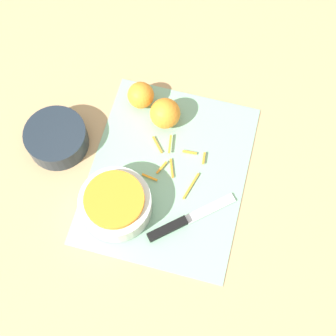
{
  "coord_description": "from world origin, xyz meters",
  "views": [
    {
      "loc": [
        -0.4,
        -0.11,
        1.06
      ],
      "look_at": [
        0.0,
        0.0,
        0.04
      ],
      "focal_mm": 50.0,
      "sensor_mm": 36.0,
      "label": 1
    }
  ],
  "objects": [
    {
      "name": "orange_left",
      "position": [
        0.14,
        0.04,
        0.04
      ],
      "size": [
        0.08,
        0.08,
        0.08
      ],
      "color": "orange",
      "rests_on": "cutting_board"
    },
    {
      "name": "peel_pile",
      "position": [
        0.03,
        -0.01,
        0.01
      ],
      "size": [
        0.15,
        0.14,
        0.01
      ],
      "color": "orange",
      "rests_on": "cutting_board"
    },
    {
      "name": "knife",
      "position": [
        -0.12,
        -0.05,
        0.01
      ],
      "size": [
        0.16,
        0.18,
        0.02
      ],
      "rotation": [
        0.0,
        0.0,
        -0.85
      ],
      "color": "black",
      "rests_on": "cutting_board"
    },
    {
      "name": "ground_plane",
      "position": [
        0.0,
        0.0,
        0.0
      ],
      "size": [
        4.0,
        4.0,
        0.0
      ],
      "primitive_type": "plane",
      "color": "tan"
    },
    {
      "name": "bowl_dark",
      "position": [
        0.01,
        0.28,
        0.03
      ],
      "size": [
        0.15,
        0.15,
        0.06
      ],
      "color": "#1E2833",
      "rests_on": "ground_plane"
    },
    {
      "name": "bowl_speckled",
      "position": [
        -0.12,
        0.09,
        0.04
      ],
      "size": [
        0.17,
        0.17,
        0.07
      ],
      "color": "silver",
      "rests_on": "cutting_board"
    },
    {
      "name": "orange_right",
      "position": [
        0.17,
        0.12,
        0.04
      ],
      "size": [
        0.07,
        0.07,
        0.07
      ],
      "color": "orange",
      "rests_on": "cutting_board"
    },
    {
      "name": "cutting_board",
      "position": [
        0.0,
        0.0,
        0.0
      ],
      "size": [
        0.46,
        0.37,
        0.01
      ],
      "color": "#84B793",
      "rests_on": "ground_plane"
    }
  ]
}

